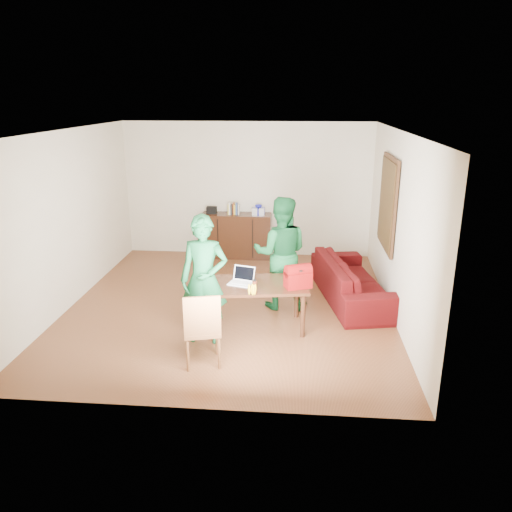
# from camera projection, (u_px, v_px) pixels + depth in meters

# --- Properties ---
(room) EXTENTS (5.20, 5.70, 2.90)m
(room) POSITION_uv_depth(u_px,v_px,m) (231.00, 224.00, 7.65)
(room) COLOR #4A2512
(room) RESTS_ON ground
(table) EXTENTS (1.54, 1.01, 0.67)m
(table) POSITION_uv_depth(u_px,v_px,m) (255.00, 289.00, 6.99)
(table) COLOR black
(table) RESTS_ON ground
(chair) EXTENTS (0.53, 0.51, 0.97)m
(chair) POSITION_uv_depth(u_px,v_px,m) (203.00, 343.00, 6.14)
(chair) COLOR brown
(chair) RESTS_ON ground
(person_near) EXTENTS (0.64, 0.43, 1.74)m
(person_near) POSITION_uv_depth(u_px,v_px,m) (204.00, 280.00, 6.56)
(person_near) COLOR #13572D
(person_near) RESTS_ON ground
(person_far) EXTENTS (0.86, 0.67, 1.76)m
(person_far) POSITION_uv_depth(u_px,v_px,m) (281.00, 253.00, 7.63)
(person_far) COLOR #125327
(person_far) RESTS_ON ground
(laptop) EXTENTS (0.36, 0.30, 0.22)m
(laptop) POSITION_uv_depth(u_px,v_px,m) (240.00, 281.00, 6.94)
(laptop) COLOR white
(laptop) RESTS_ON table
(bananas) EXTENTS (0.16, 0.10, 0.06)m
(bananas) POSITION_uv_depth(u_px,v_px,m) (252.00, 293.00, 6.58)
(bananas) COLOR gold
(bananas) RESTS_ON table
(bottle) EXTENTS (0.08, 0.08, 0.19)m
(bottle) POSITION_uv_depth(u_px,v_px,m) (255.00, 286.00, 6.61)
(bottle) COLOR #511F12
(bottle) RESTS_ON table
(red_bag) EXTENTS (0.40, 0.32, 0.26)m
(red_bag) POSITION_uv_depth(u_px,v_px,m) (298.00, 278.00, 6.80)
(red_bag) COLOR maroon
(red_bag) RESTS_ON table
(sofa) EXTENTS (1.30, 2.38, 0.66)m
(sofa) POSITION_uv_depth(u_px,v_px,m) (352.00, 280.00, 8.08)
(sofa) COLOR #3D0809
(sofa) RESTS_ON ground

